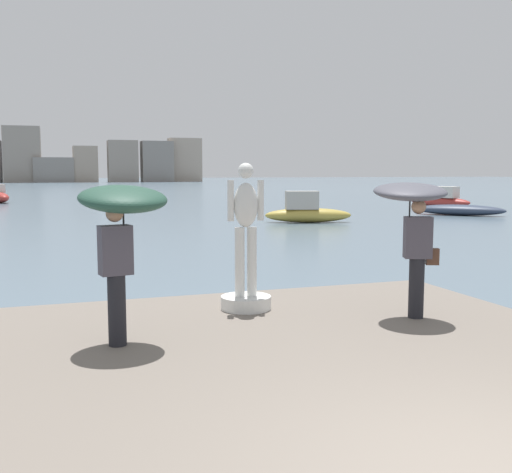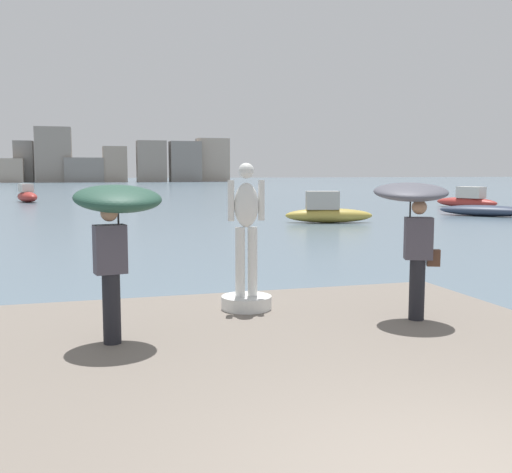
# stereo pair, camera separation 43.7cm
# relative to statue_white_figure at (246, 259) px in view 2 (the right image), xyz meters

# --- Properties ---
(ground_plane) EXTENTS (400.00, 400.00, 0.00)m
(ground_plane) POSITION_rel_statue_white_figure_xyz_m (0.10, 34.35, -1.18)
(ground_plane) COLOR slate
(pier) EXTENTS (7.65, 9.94, 0.40)m
(pier) POSITION_rel_statue_white_figure_xyz_m (0.10, -3.68, -0.98)
(pier) COLOR #70665B
(pier) RESTS_ON ground
(statue_white_figure) EXTENTS (0.78, 0.78, 2.26)m
(statue_white_figure) POSITION_rel_statue_white_figure_xyz_m (0.00, 0.00, 0.00)
(statue_white_figure) COLOR silver
(statue_white_figure) RESTS_ON pier
(onlooker_left) EXTENTS (1.25, 1.28, 2.02)m
(onlooker_left) POSITION_rel_statue_white_figure_xyz_m (-2.00, -1.31, 0.80)
(onlooker_left) COLOR black
(onlooker_left) RESTS_ON pier
(onlooker_right) EXTENTS (1.36, 1.37, 2.01)m
(onlooker_right) POSITION_rel_statue_white_figure_xyz_m (2.12, -1.27, 0.76)
(onlooker_right) COLOR black
(onlooker_right) RESTS_ON pier
(boat_near) EXTENTS (4.49, 4.63, 0.62)m
(boat_near) POSITION_rel_statue_white_figure_xyz_m (19.47, 20.19, -0.87)
(boat_near) COLOR #2D384C
(boat_near) RESTS_ON ground
(boat_mid) EXTENTS (3.00, 4.81, 1.47)m
(boat_mid) POSITION_rel_statue_white_figure_xyz_m (23.44, 27.46, -0.65)
(boat_mid) COLOR #9E2D28
(boat_mid) RESTS_ON ground
(boat_far) EXTENTS (4.45, 2.21, 1.56)m
(boat_far) POSITION_rel_statue_white_figure_xyz_m (9.11, 18.57, -0.63)
(boat_far) COLOR #B2993D
(boat_far) RESTS_ON ground
(boat_leftward) EXTENTS (2.45, 3.96, 1.51)m
(boat_leftward) POSITION_rel_statue_white_figure_xyz_m (-7.07, 43.88, -0.63)
(boat_leftward) COLOR #9E2D28
(boat_leftward) RESTS_ON ground
(distant_skyline) EXTENTS (62.26, 12.09, 12.87)m
(distant_skyline) POSITION_rel_statue_white_figure_xyz_m (-0.08, 141.12, 3.73)
(distant_skyline) COLOR gray
(distant_skyline) RESTS_ON ground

